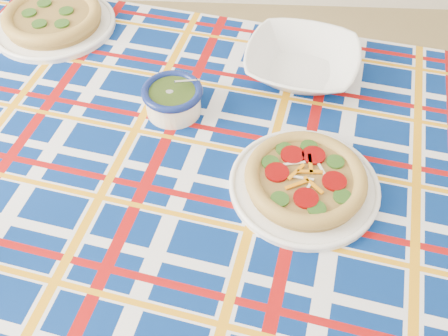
# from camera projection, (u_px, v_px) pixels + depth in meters

# --- Properties ---
(dining_table) EXTENTS (1.84, 1.36, 0.78)m
(dining_table) POSITION_uv_depth(u_px,v_px,m) (229.00, 190.00, 1.11)
(dining_table) COLOR brown
(dining_table) RESTS_ON floor
(tablecloth) EXTENTS (1.88, 1.40, 0.11)m
(tablecloth) POSITION_uv_depth(u_px,v_px,m) (229.00, 182.00, 1.09)
(tablecloth) COLOR navy
(tablecloth) RESTS_ON dining_table
(main_focaccia_plate) EXTENTS (0.39, 0.39, 0.06)m
(main_focaccia_plate) POSITION_uv_depth(u_px,v_px,m) (305.00, 178.00, 0.99)
(main_focaccia_plate) COLOR olive
(main_focaccia_plate) RESTS_ON tablecloth
(pesto_bowl) EXTENTS (0.14, 0.14, 0.08)m
(pesto_bowl) POSITION_uv_depth(u_px,v_px,m) (173.00, 97.00, 1.12)
(pesto_bowl) COLOR #1E300D
(pesto_bowl) RESTS_ON tablecloth
(serving_bowl) EXTENTS (0.33, 0.33, 0.07)m
(serving_bowl) POSITION_uv_depth(u_px,v_px,m) (302.00, 63.00, 1.21)
(serving_bowl) COLOR white
(serving_bowl) RESTS_ON tablecloth
(second_focaccia_plate) EXTENTS (0.43, 0.43, 0.06)m
(second_focaccia_plate) POSITION_uv_depth(u_px,v_px,m) (52.00, 17.00, 1.34)
(second_focaccia_plate) COLOR olive
(second_focaccia_plate) RESTS_ON tablecloth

